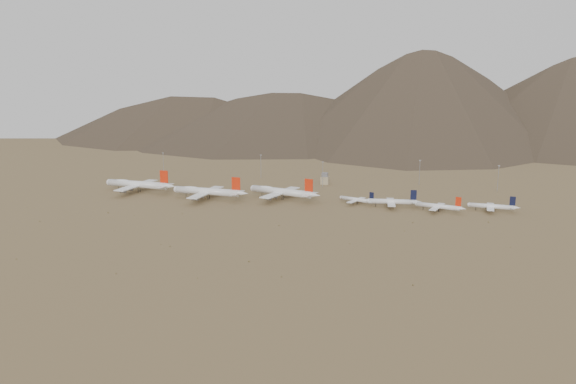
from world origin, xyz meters
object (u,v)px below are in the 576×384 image
(narrowbody_b, at_px, (393,202))
(widebody_east, at_px, (282,192))
(narrowbody_a, at_px, (358,200))
(control_tower, at_px, (325,179))
(widebody_west, at_px, (138,184))
(widebody_centre, at_px, (208,191))

(narrowbody_b, bearing_deg, widebody_east, 170.33)
(widebody_east, height_order, narrowbody_a, widebody_east)
(widebody_east, xyz_separation_m, control_tower, (23.60, 82.03, -2.14))
(narrowbody_a, bearing_deg, widebody_west, -158.52)
(widebody_west, height_order, widebody_east, widebody_west)
(widebody_centre, xyz_separation_m, narrowbody_a, (134.45, 15.89, -3.61))
(widebody_centre, relative_size, widebody_east, 1.04)
(control_tower, bearing_deg, widebody_east, -106.05)
(widebody_west, height_order, widebody_centre, widebody_west)
(narrowbody_a, bearing_deg, narrowbody_b, 13.36)
(widebody_centre, distance_m, narrowbody_b, 165.78)
(widebody_centre, bearing_deg, narrowbody_a, 9.78)
(narrowbody_b, height_order, control_tower, narrowbody_b)
(widebody_west, xyz_separation_m, widebody_centre, (77.40, -12.90, -0.27))
(widebody_centre, relative_size, control_tower, 6.18)
(widebody_centre, relative_size, narrowbody_b, 1.59)
(widebody_centre, xyz_separation_m, control_tower, (88.92, 98.57, -2.27))
(narrowbody_a, relative_size, narrowbody_b, 0.76)
(widebody_west, distance_m, widebody_centre, 78.47)
(widebody_centre, bearing_deg, narrowbody_b, 7.17)
(widebody_west, relative_size, narrowbody_a, 2.17)
(widebody_east, distance_m, narrowbody_b, 100.15)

